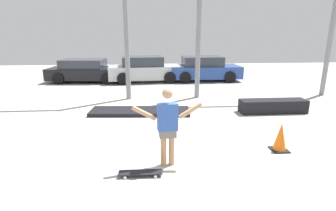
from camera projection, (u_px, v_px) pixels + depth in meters
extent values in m
plane|color=#B2ADA3|center=(177.00, 150.00, 6.11)|extent=(36.00, 36.00, 0.00)
cylinder|color=tan|center=(163.00, 148.00, 5.31)|extent=(0.12, 0.12, 0.76)
cylinder|color=tan|center=(172.00, 147.00, 5.34)|extent=(0.12, 0.12, 0.76)
cube|color=slate|center=(168.00, 133.00, 5.24)|extent=(0.35, 0.22, 0.17)
cube|color=#3359B2|center=(168.00, 117.00, 5.15)|extent=(0.41, 0.24, 0.55)
sphere|color=tan|center=(167.00, 93.00, 5.02)|extent=(0.21, 0.21, 0.21)
cylinder|color=tan|center=(144.00, 113.00, 5.04)|extent=(0.49, 0.14, 0.33)
cylinder|color=tan|center=(190.00, 111.00, 5.20)|extent=(0.49, 0.14, 0.33)
cube|color=black|center=(140.00, 172.00, 4.98)|extent=(0.84, 0.23, 0.01)
cylinder|color=silver|center=(155.00, 171.00, 5.11)|extent=(0.05, 0.03, 0.05)
cylinder|color=silver|center=(155.00, 177.00, 4.90)|extent=(0.05, 0.03, 0.05)
cylinder|color=silver|center=(126.00, 172.00, 5.08)|extent=(0.05, 0.03, 0.05)
cylinder|color=silver|center=(125.00, 178.00, 4.87)|extent=(0.05, 0.03, 0.05)
cube|color=black|center=(273.00, 106.00, 8.97)|extent=(2.26, 0.58, 0.45)
cube|color=black|center=(140.00, 111.00, 8.92)|extent=(3.40, 1.22, 0.12)
cylinder|color=gray|center=(126.00, 33.00, 10.23)|extent=(0.20, 0.20, 5.30)
cylinder|color=gray|center=(199.00, 33.00, 10.45)|extent=(0.20, 0.20, 5.30)
cylinder|color=gray|center=(331.00, 33.00, 10.90)|extent=(0.20, 0.20, 5.30)
cube|color=black|center=(87.00, 73.00, 14.79)|extent=(4.29, 2.14, 0.62)
cube|color=#2D333D|center=(83.00, 63.00, 14.64)|extent=(2.41, 1.85, 0.47)
cylinder|color=black|center=(113.00, 74.00, 15.69)|extent=(0.62, 0.27, 0.60)
cylinder|color=black|center=(107.00, 79.00, 13.98)|extent=(0.62, 0.27, 0.60)
cylinder|color=black|center=(70.00, 74.00, 15.68)|extent=(0.62, 0.27, 0.60)
cylinder|color=black|center=(58.00, 79.00, 13.97)|extent=(0.62, 0.27, 0.60)
cube|color=#B7BABF|center=(145.00, 72.00, 14.79)|extent=(4.17, 2.06, 0.71)
cube|color=#2D333D|center=(142.00, 61.00, 14.60)|extent=(2.34, 1.78, 0.52)
cylinder|color=black|center=(165.00, 73.00, 15.85)|extent=(0.66, 0.27, 0.64)
cylinder|color=black|center=(170.00, 78.00, 14.22)|extent=(0.66, 0.27, 0.64)
cylinder|color=black|center=(123.00, 74.00, 15.47)|extent=(0.66, 0.27, 0.64)
cylinder|color=black|center=(123.00, 79.00, 13.83)|extent=(0.66, 0.27, 0.64)
cube|color=#284793|center=(204.00, 72.00, 15.15)|extent=(4.01, 1.83, 0.68)
cube|color=#2D333D|center=(202.00, 61.00, 14.98)|extent=(2.21, 1.68, 0.53)
cylinder|color=black|center=(221.00, 73.00, 16.15)|extent=(0.63, 0.22, 0.62)
cylinder|color=black|center=(230.00, 77.00, 14.44)|extent=(0.63, 0.22, 0.62)
cylinder|color=black|center=(181.00, 73.00, 15.96)|extent=(0.63, 0.22, 0.62)
cylinder|color=black|center=(185.00, 78.00, 14.25)|extent=(0.63, 0.22, 0.62)
cube|color=black|center=(279.00, 150.00, 6.08)|extent=(0.37, 0.37, 0.03)
cone|color=orange|center=(281.00, 136.00, 5.99)|extent=(0.30, 0.30, 0.64)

